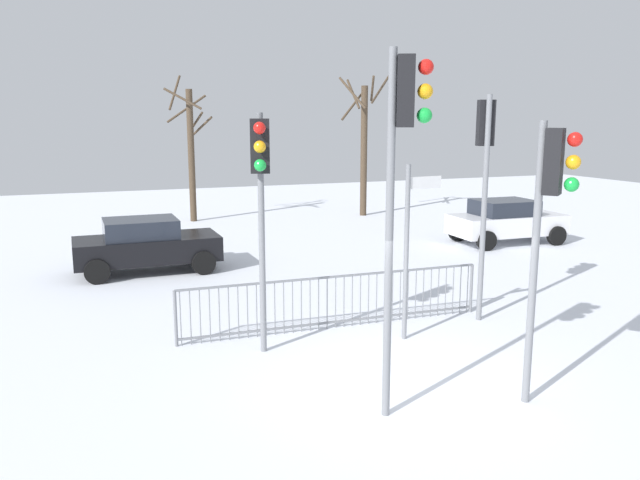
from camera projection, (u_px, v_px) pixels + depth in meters
ground_plane at (408, 385)px, 9.77m from camera, size 60.00×60.00×0.00m
traffic_light_foreground_right at (550, 201)px, 8.59m from camera, size 0.45×0.48×4.07m
traffic_light_mid_left at (402, 154)px, 8.11m from camera, size 0.53×0.40×4.98m
traffic_light_rear_right at (261, 180)px, 10.51m from camera, size 0.37×0.55×4.20m
traffic_light_foreground_left at (484, 157)px, 12.51m from camera, size 0.37×0.55×4.57m
direction_sign_post at (409, 243)px, 11.55m from camera, size 0.79×0.15×3.30m
pedestrian_guard_railing at (336, 301)px, 12.39m from camera, size 6.30×0.21×1.07m
car_white_far at (506, 221)px, 20.94m from camera, size 3.85×2.03×1.47m
car_black_near at (146, 244)px, 16.94m from camera, size 3.82×1.97×1.47m
bare_tree_left at (191, 149)px, 25.18m from camera, size 1.92×1.92×5.86m
bare_tree_centre at (364, 143)px, 26.69m from camera, size 1.89×1.94×5.99m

